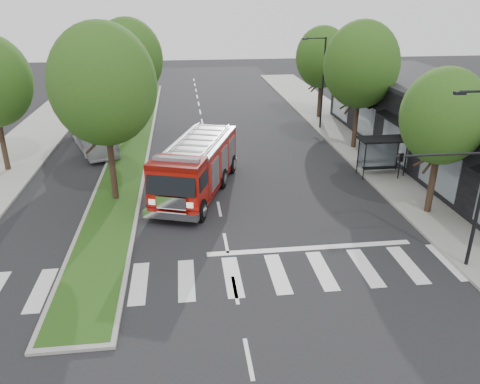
{
  "coord_description": "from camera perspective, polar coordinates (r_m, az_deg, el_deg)",
  "views": [
    {
      "loc": [
        -1.8,
        -20.16,
        11.33
      ],
      "look_at": [
        0.96,
        2.11,
        1.8
      ],
      "focal_mm": 35.0,
      "sensor_mm": 36.0,
      "label": 1
    }
  ],
  "objects": [
    {
      "name": "bus_shelter",
      "position": [
        32.5,
        16.92,
        5.39
      ],
      "size": [
        3.2,
        1.6,
        2.61
      ],
      "color": "black",
      "rests_on": "ground"
    },
    {
      "name": "streetlight_right_far",
      "position": [
        42.51,
        9.9,
        13.4
      ],
      "size": [
        2.11,
        0.2,
        8.0
      ],
      "color": "black",
      "rests_on": "ground"
    },
    {
      "name": "fire_engine",
      "position": [
        28.5,
        -5.31,
        3.04
      ],
      "size": [
        5.95,
        10.32,
        3.43
      ],
      "rotation": [
        0.0,
        0.0,
        -0.33
      ],
      "color": "#640905",
      "rests_on": "ground"
    },
    {
      "name": "tree_median_near",
      "position": [
        26.87,
        -16.35,
        12.43
      ],
      "size": [
        5.8,
        5.8,
        10.16
      ],
      "color": "black",
      "rests_on": "ground"
    },
    {
      "name": "median",
      "position": [
        40.0,
        -12.88,
        6.08
      ],
      "size": [
        3.0,
        50.0,
        0.15
      ],
      "color": "gray",
      "rests_on": "ground"
    },
    {
      "name": "tree_right_mid",
      "position": [
        36.98,
        14.57,
        14.78
      ],
      "size": [
        5.6,
        5.6,
        9.72
      ],
      "color": "black",
      "rests_on": "ground"
    },
    {
      "name": "sidewalk_right",
      "position": [
        35.22,
        17.33,
        3.3
      ],
      "size": [
        5.0,
        80.0,
        0.15
      ],
      "primitive_type": "cube",
      "color": "gray",
      "rests_on": "ground"
    },
    {
      "name": "tree_median_far",
      "position": [
        40.67,
        -13.45,
        15.57
      ],
      "size": [
        5.6,
        5.6,
        9.72
      ],
      "color": "black",
      "rests_on": "ground"
    },
    {
      "name": "streetlight_right_near",
      "position": [
        21.26,
        25.89,
        2.37
      ],
      "size": [
        4.08,
        0.22,
        8.0
      ],
      "color": "black",
      "rests_on": "ground"
    },
    {
      "name": "tree_right_far",
      "position": [
        46.44,
        10.0,
        15.88
      ],
      "size": [
        5.0,
        5.0,
        8.73
      ],
      "color": "black",
      "rests_on": "ground"
    },
    {
      "name": "city_bus",
      "position": [
        38.9,
        -17.64,
        6.94
      ],
      "size": [
        5.16,
        9.32,
        2.55
      ],
      "primitive_type": "imported",
      "rotation": [
        0.0,
        0.0,
        0.35
      ],
      "color": "#B5B6BA",
      "rests_on": "ground"
    },
    {
      "name": "tree_right_near",
      "position": [
        26.49,
        23.55,
        8.41
      ],
      "size": [
        4.4,
        4.4,
        8.05
      ],
      "color": "black",
      "rests_on": "ground"
    },
    {
      "name": "ground",
      "position": [
        23.19,
        -1.73,
        -6.24
      ],
      "size": [
        140.0,
        140.0,
        0.0
      ],
      "primitive_type": "plane",
      "color": "black",
      "rests_on": "ground"
    },
    {
      "name": "storefront_row",
      "position": [
        36.62,
        24.28,
        7.02
      ],
      "size": [
        8.0,
        30.0,
        5.0
      ],
      "primitive_type": "cube",
      "color": "black",
      "rests_on": "ground"
    }
  ]
}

